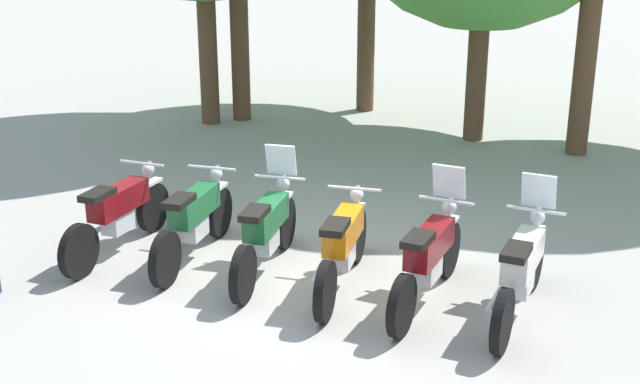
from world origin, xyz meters
TOP-DOWN VIEW (x-y plane):
  - ground_plane at (0.00, 0.00)m, footprint 80.00×80.00m
  - motorcycle_0 at (-2.40, -0.09)m, footprint 0.62×2.19m
  - motorcycle_1 at (-1.44, 0.08)m, footprint 0.62×2.19m
  - motorcycle_2 at (-0.49, 0.07)m, footprint 0.62×2.18m
  - motorcycle_3 at (0.47, 0.02)m, footprint 0.62×2.18m
  - motorcycle_4 at (1.44, 0.03)m, footprint 0.62×2.19m
  - motorcycle_5 at (2.39, 0.09)m, footprint 0.62×2.19m

SIDE VIEW (x-z plane):
  - ground_plane at x=0.00m, z-range 0.00..0.00m
  - motorcycle_0 at x=-2.40m, z-range 0.01..1.00m
  - motorcycle_1 at x=-1.44m, z-range 0.01..1.00m
  - motorcycle_3 at x=0.47m, z-range 0.01..1.00m
  - motorcycle_2 at x=-0.49m, z-range -0.17..1.20m
  - motorcycle_4 at x=1.44m, z-range -0.17..1.20m
  - motorcycle_5 at x=2.39m, z-range -0.17..1.20m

